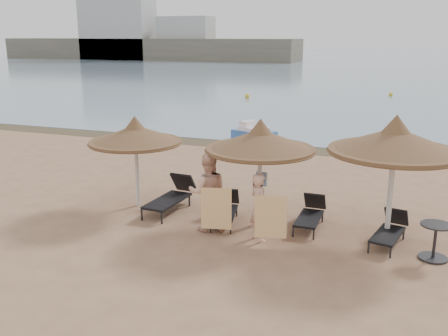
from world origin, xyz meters
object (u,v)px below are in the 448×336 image
at_px(palapa_right, 395,141).
at_px(person_left, 208,186).
at_px(lounger_near_left, 226,208).
at_px(person_right, 259,202).
at_px(lounger_far_right, 390,229).
at_px(palapa_left, 135,135).
at_px(lounger_far_left, 172,195).
at_px(pedal_boat, 254,134).
at_px(lounger_near_right, 311,213).
at_px(palapa_center, 260,141).
at_px(side_table, 435,243).

distance_m(palapa_right, person_left, 4.45).
distance_m(lounger_near_left, person_right, 1.61).
height_order(lounger_near_left, lounger_far_right, lounger_near_left).
xyz_separation_m(palapa_left, lounger_far_left, (1.05, 0.04, -1.64)).
relative_size(person_left, pedal_boat, 1.04).
bearing_deg(lounger_near_right, lounger_far_right, -11.95).
bearing_deg(palapa_center, palapa_right, 1.34).
bearing_deg(palapa_center, lounger_far_right, -1.32).
relative_size(palapa_right, lounger_near_left, 1.74).
xyz_separation_m(person_right, pedal_boat, (-3.44, 10.92, -0.62)).
height_order(palapa_left, lounger_near_left, palapa_left).
xyz_separation_m(side_table, pedal_boat, (-7.27, 10.62, -0.05)).
xyz_separation_m(palapa_left, person_right, (3.88, -1.18, -1.09)).
xyz_separation_m(palapa_right, pedal_boat, (-6.27, 9.86, -2.04)).
height_order(palapa_right, side_table, palapa_right).
bearing_deg(lounger_far_left, palapa_center, -1.26).
relative_size(lounger_near_right, side_table, 2.05).
height_order(lounger_near_right, side_table, side_table).
bearing_deg(person_right, lounger_far_right, -120.10).
distance_m(lounger_near_right, side_table, 3.03).
bearing_deg(pedal_boat, palapa_center, -48.27).
height_order(lounger_far_left, side_table, lounger_far_left).
bearing_deg(side_table, palapa_left, 173.47).
relative_size(lounger_far_left, side_table, 2.56).
relative_size(lounger_near_left, pedal_boat, 0.80).
bearing_deg(side_table, palapa_center, 170.52).
bearing_deg(side_table, person_right, -175.54).
bearing_deg(person_right, palapa_center, -31.60).
height_order(palapa_left, side_table, palapa_left).
xyz_separation_m(palapa_left, pedal_boat, (0.44, 9.74, -1.71)).
relative_size(person_left, person_right, 1.19).
xyz_separation_m(lounger_near_right, pedal_boat, (-4.42, 9.59, -0.00)).
bearing_deg(palapa_right, lounger_far_left, 178.33).
height_order(side_table, pedal_boat, pedal_boat).
height_order(person_left, pedal_boat, person_left).
height_order(palapa_right, lounger_far_left, palapa_right).
height_order(palapa_center, palapa_right, palapa_right).
bearing_deg(side_table, lounger_near_right, 160.19).
xyz_separation_m(lounger_near_right, person_right, (-0.98, -1.32, 0.62)).
relative_size(palapa_center, lounger_far_right, 1.65).
xyz_separation_m(palapa_left, lounger_near_left, (2.72, -0.25, -1.71)).
bearing_deg(lounger_near_right, palapa_center, -164.70).
bearing_deg(palapa_left, person_right, -16.92).
xyz_separation_m(side_table, person_right, (-3.83, -0.30, 0.57)).
distance_m(palapa_left, side_table, 7.93).
height_order(palapa_left, palapa_center, palapa_center).
xyz_separation_m(palapa_right, side_table, (1.00, -0.76, -1.99)).
bearing_deg(palapa_right, lounger_far_right, -63.75).
relative_size(lounger_near_left, person_right, 0.91).
distance_m(palapa_left, lounger_near_right, 5.15).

